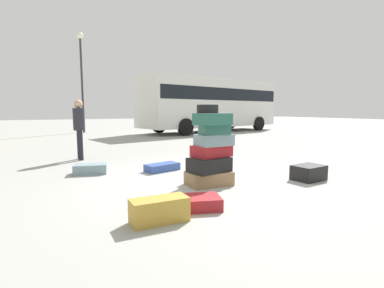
{
  "coord_description": "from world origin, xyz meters",
  "views": [
    {
      "loc": [
        -2.62,
        -4.47,
        1.34
      ],
      "look_at": [
        -0.06,
        0.64,
        0.67
      ],
      "focal_mm": 27.24,
      "sensor_mm": 36.0,
      "label": 1
    }
  ],
  "objects_px": {
    "suitcase_maroon_right_side": "(192,203)",
    "person_bearded_onlooker": "(79,124)",
    "lamp_post": "(81,67)",
    "parked_bus": "(212,102)",
    "suitcase_tan_white_trunk": "(159,210)",
    "suitcase_black_foreground_far": "(309,173)",
    "suitcase_tower": "(211,152)",
    "suitcase_slate_left_side": "(90,169)",
    "suitcase_navy_behind_tower": "(162,167)"
  },
  "relations": [
    {
      "from": "suitcase_maroon_right_side",
      "to": "person_bearded_onlooker",
      "type": "height_order",
      "value": "person_bearded_onlooker"
    },
    {
      "from": "lamp_post",
      "to": "parked_bus",
      "type": "bearing_deg",
      "value": -20.44
    },
    {
      "from": "suitcase_tan_white_trunk",
      "to": "person_bearded_onlooker",
      "type": "height_order",
      "value": "person_bearded_onlooker"
    },
    {
      "from": "suitcase_black_foreground_far",
      "to": "parked_bus",
      "type": "height_order",
      "value": "parked_bus"
    },
    {
      "from": "parked_bus",
      "to": "suitcase_tower",
      "type": "bearing_deg",
      "value": -133.43
    },
    {
      "from": "suitcase_tower",
      "to": "suitcase_maroon_right_side",
      "type": "relative_size",
      "value": 1.84
    },
    {
      "from": "suitcase_slate_left_side",
      "to": "suitcase_black_foreground_far",
      "type": "height_order",
      "value": "suitcase_black_foreground_far"
    },
    {
      "from": "suitcase_tan_white_trunk",
      "to": "suitcase_tower",
      "type": "bearing_deg",
      "value": 40.86
    },
    {
      "from": "suitcase_tower",
      "to": "lamp_post",
      "type": "xyz_separation_m",
      "value": [
        -0.6,
        13.82,
        3.18
      ]
    },
    {
      "from": "suitcase_navy_behind_tower",
      "to": "suitcase_black_foreground_far",
      "type": "bearing_deg",
      "value": -57.29
    },
    {
      "from": "suitcase_black_foreground_far",
      "to": "suitcase_maroon_right_side",
      "type": "relative_size",
      "value": 0.77
    },
    {
      "from": "suitcase_tower",
      "to": "parked_bus",
      "type": "distance_m",
      "value": 13.0
    },
    {
      "from": "suitcase_maroon_right_side",
      "to": "suitcase_tower",
      "type": "bearing_deg",
      "value": 65.5
    },
    {
      "from": "person_bearded_onlooker",
      "to": "lamp_post",
      "type": "bearing_deg",
      "value": 170.37
    },
    {
      "from": "suitcase_black_foreground_far",
      "to": "person_bearded_onlooker",
      "type": "relative_size",
      "value": 0.37
    },
    {
      "from": "suitcase_black_foreground_far",
      "to": "person_bearded_onlooker",
      "type": "height_order",
      "value": "person_bearded_onlooker"
    },
    {
      "from": "parked_bus",
      "to": "lamp_post",
      "type": "relative_size",
      "value": 1.68
    },
    {
      "from": "suitcase_tan_white_trunk",
      "to": "person_bearded_onlooker",
      "type": "relative_size",
      "value": 0.43
    },
    {
      "from": "suitcase_navy_behind_tower",
      "to": "lamp_post",
      "type": "relative_size",
      "value": 0.13
    },
    {
      "from": "suitcase_tower",
      "to": "suitcase_tan_white_trunk",
      "type": "height_order",
      "value": "suitcase_tower"
    },
    {
      "from": "suitcase_maroon_right_side",
      "to": "person_bearded_onlooker",
      "type": "distance_m",
      "value": 5.05
    },
    {
      "from": "suitcase_slate_left_side",
      "to": "lamp_post",
      "type": "distance_m",
      "value": 12.5
    },
    {
      "from": "suitcase_navy_behind_tower",
      "to": "parked_bus",
      "type": "bearing_deg",
      "value": 39.74
    },
    {
      "from": "suitcase_black_foreground_far",
      "to": "suitcase_maroon_right_side",
      "type": "xyz_separation_m",
      "value": [
        -2.76,
        -0.48,
        -0.06
      ]
    },
    {
      "from": "suitcase_maroon_right_side",
      "to": "parked_bus",
      "type": "xyz_separation_m",
      "value": [
        7.46,
        12.15,
        1.75
      ]
    },
    {
      "from": "suitcase_tower",
      "to": "lamp_post",
      "type": "height_order",
      "value": "lamp_post"
    },
    {
      "from": "person_bearded_onlooker",
      "to": "suitcase_slate_left_side",
      "type": "bearing_deg",
      "value": -2.78
    },
    {
      "from": "person_bearded_onlooker",
      "to": "lamp_post",
      "type": "relative_size",
      "value": 0.28
    },
    {
      "from": "suitcase_maroon_right_side",
      "to": "person_bearded_onlooker",
      "type": "bearing_deg",
      "value": 117.61
    },
    {
      "from": "suitcase_tower",
      "to": "suitcase_slate_left_side",
      "type": "relative_size",
      "value": 2.17
    },
    {
      "from": "parked_bus",
      "to": "person_bearded_onlooker",
      "type": "bearing_deg",
      "value": -151.98
    },
    {
      "from": "suitcase_slate_left_side",
      "to": "suitcase_tan_white_trunk",
      "type": "distance_m",
      "value": 3.2
    },
    {
      "from": "suitcase_black_foreground_far",
      "to": "parked_bus",
      "type": "distance_m",
      "value": 12.69
    },
    {
      "from": "suitcase_maroon_right_side",
      "to": "suitcase_black_foreground_far",
      "type": "bearing_deg",
      "value": 26.7
    },
    {
      "from": "lamp_post",
      "to": "suitcase_black_foreground_far",
      "type": "bearing_deg",
      "value": -80.22
    },
    {
      "from": "suitcase_navy_behind_tower",
      "to": "suitcase_black_foreground_far",
      "type": "xyz_separation_m",
      "value": [
        2.22,
        -2.05,
        0.06
      ]
    },
    {
      "from": "suitcase_tower",
      "to": "suitcase_slate_left_side",
      "type": "height_order",
      "value": "suitcase_tower"
    },
    {
      "from": "suitcase_slate_left_side",
      "to": "parked_bus",
      "type": "distance_m",
      "value": 12.57
    },
    {
      "from": "suitcase_slate_left_side",
      "to": "suitcase_tan_white_trunk",
      "type": "height_order",
      "value": "suitcase_tan_white_trunk"
    },
    {
      "from": "suitcase_navy_behind_tower",
      "to": "suitcase_slate_left_side",
      "type": "distance_m",
      "value": 1.52
    },
    {
      "from": "suitcase_slate_left_side",
      "to": "suitcase_tan_white_trunk",
      "type": "xyz_separation_m",
      "value": [
        0.37,
        -3.18,
        0.05
      ]
    },
    {
      "from": "suitcase_slate_left_side",
      "to": "lamp_post",
      "type": "bearing_deg",
      "value": 97.09
    },
    {
      "from": "parked_bus",
      "to": "suitcase_navy_behind_tower",
      "type": "bearing_deg",
      "value": -138.64
    },
    {
      "from": "suitcase_tower",
      "to": "suitcase_tan_white_trunk",
      "type": "relative_size",
      "value": 2.07
    },
    {
      "from": "suitcase_tan_white_trunk",
      "to": "suitcase_black_foreground_far",
      "type": "distance_m",
      "value": 3.39
    },
    {
      "from": "suitcase_slate_left_side",
      "to": "suitcase_tower",
      "type": "bearing_deg",
      "value": -34.15
    },
    {
      "from": "suitcase_tan_white_trunk",
      "to": "suitcase_maroon_right_side",
      "type": "bearing_deg",
      "value": 23.4
    },
    {
      "from": "suitcase_tan_white_trunk",
      "to": "suitcase_maroon_right_side",
      "type": "height_order",
      "value": "suitcase_tan_white_trunk"
    },
    {
      "from": "suitcase_navy_behind_tower",
      "to": "suitcase_maroon_right_side",
      "type": "height_order",
      "value": "suitcase_maroon_right_side"
    },
    {
      "from": "suitcase_tower",
      "to": "person_bearded_onlooker",
      "type": "relative_size",
      "value": 0.89
    }
  ]
}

